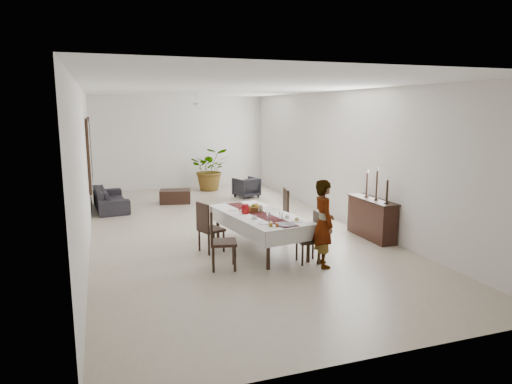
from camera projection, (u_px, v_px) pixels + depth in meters
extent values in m
cube|color=beige|center=(226.00, 228.00, 10.68)|extent=(6.00, 12.00, 0.00)
cube|color=white|center=(224.00, 89.00, 10.11)|extent=(6.00, 12.00, 0.02)
cube|color=white|center=(180.00, 142.00, 15.98)|extent=(6.00, 0.02, 3.20)
cube|color=white|center=(374.00, 220.00, 4.81)|extent=(6.00, 0.02, 3.20)
cube|color=white|center=(85.00, 166.00, 9.43)|extent=(0.02, 12.00, 3.20)
cube|color=white|center=(341.00, 156.00, 11.36)|extent=(0.02, 12.00, 3.20)
cube|color=black|center=(259.00, 216.00, 8.97)|extent=(1.31, 2.42, 0.05)
cylinder|color=black|center=(268.00, 251.00, 7.90)|extent=(0.08, 0.08, 0.67)
cylinder|color=black|center=(308.00, 244.00, 8.29)|extent=(0.08, 0.08, 0.67)
cylinder|color=black|center=(218.00, 224.00, 9.78)|extent=(0.08, 0.08, 0.67)
cylinder|color=black|center=(252.00, 219.00, 10.18)|extent=(0.08, 0.08, 0.67)
cube|color=white|center=(259.00, 214.00, 8.97)|extent=(1.51, 2.61, 0.01)
cube|color=silver|center=(234.00, 224.00, 8.73)|extent=(0.41, 2.43, 0.29)
cube|color=silver|center=(283.00, 218.00, 9.25)|extent=(0.41, 2.43, 0.29)
cube|color=white|center=(293.00, 236.00, 7.93)|extent=(1.11, 0.19, 0.29)
cube|color=white|center=(233.00, 209.00, 10.05)|extent=(1.11, 0.19, 0.29)
cube|color=#53171A|center=(259.00, 214.00, 8.97)|extent=(0.72, 2.41, 0.00)
cylinder|color=#9C0B0F|center=(245.00, 209.00, 8.96)|extent=(0.16, 0.16, 0.19)
torus|color=maroon|center=(242.00, 209.00, 8.92)|extent=(0.12, 0.04, 0.11)
cylinder|color=white|center=(281.00, 216.00, 8.47)|extent=(0.07, 0.07, 0.16)
cylinder|color=silver|center=(268.00, 216.00, 8.45)|extent=(0.07, 0.07, 0.16)
cylinder|color=silver|center=(260.00, 209.00, 9.02)|extent=(0.07, 0.07, 0.16)
cylinder|color=silver|center=(287.00, 217.00, 8.60)|extent=(0.09, 0.09, 0.06)
cylinder|color=white|center=(287.00, 218.00, 8.60)|extent=(0.14, 0.14, 0.01)
cylinder|color=silver|center=(255.00, 218.00, 8.54)|extent=(0.09, 0.09, 0.06)
cylinder|color=silver|center=(255.00, 219.00, 8.54)|extent=(0.14, 0.14, 0.01)
cylinder|color=white|center=(297.00, 221.00, 8.37)|extent=(0.23, 0.23, 0.01)
sphere|color=tan|center=(297.00, 220.00, 8.36)|extent=(0.09, 0.09, 0.09)
cylinder|color=silver|center=(265.00, 223.00, 8.21)|extent=(0.23, 0.23, 0.01)
cylinder|color=silver|center=(234.00, 210.00, 9.28)|extent=(0.23, 0.23, 0.01)
cylinder|color=#444449|center=(286.00, 225.00, 8.10)|extent=(0.34, 0.34, 0.02)
cylinder|color=brown|center=(277.00, 225.00, 7.97)|extent=(0.06, 0.06, 0.07)
cylinder|color=#8D5F14|center=(271.00, 225.00, 7.97)|extent=(0.06, 0.06, 0.07)
cylinder|color=brown|center=(270.00, 223.00, 8.08)|extent=(0.06, 0.06, 0.07)
cylinder|color=brown|center=(256.00, 209.00, 9.19)|extent=(0.29, 0.29, 0.10)
sphere|color=maroon|center=(257.00, 205.00, 9.20)|extent=(0.09, 0.09, 0.09)
sphere|color=olive|center=(253.00, 205.00, 9.18)|extent=(0.08, 0.08, 0.08)
sphere|color=gold|center=(257.00, 206.00, 9.13)|extent=(0.08, 0.08, 0.08)
cube|color=black|center=(308.00, 241.00, 8.26)|extent=(0.42, 0.42, 0.04)
cylinder|color=black|center=(319.00, 254.00, 8.18)|extent=(0.04, 0.04, 0.38)
cylinder|color=black|center=(313.00, 249.00, 8.49)|extent=(0.04, 0.04, 0.38)
cylinder|color=black|center=(303.00, 255.00, 8.11)|extent=(0.04, 0.04, 0.38)
cylinder|color=black|center=(297.00, 250.00, 8.41)|extent=(0.04, 0.04, 0.38)
cube|color=black|center=(318.00, 226.00, 8.25)|extent=(0.07, 0.39, 0.50)
cube|color=black|center=(276.00, 218.00, 9.56)|extent=(0.56, 0.56, 0.05)
cylinder|color=black|center=(286.00, 233.00, 9.44)|extent=(0.06, 0.06, 0.47)
cylinder|color=black|center=(283.00, 228.00, 9.82)|extent=(0.06, 0.06, 0.47)
cylinder|color=black|center=(268.00, 233.00, 9.39)|extent=(0.06, 0.06, 0.47)
cylinder|color=black|center=(265.00, 228.00, 9.77)|extent=(0.06, 0.06, 0.47)
cube|color=black|center=(286.00, 203.00, 9.53)|extent=(0.14, 0.48, 0.61)
cube|color=black|center=(223.00, 243.00, 7.93)|extent=(0.53, 0.53, 0.05)
cylinder|color=black|center=(213.00, 253.00, 8.13)|extent=(0.05, 0.05, 0.44)
cylinder|color=black|center=(213.00, 260.00, 7.77)|extent=(0.05, 0.05, 0.44)
cylinder|color=black|center=(233.00, 253.00, 8.17)|extent=(0.05, 0.05, 0.44)
cylinder|color=black|center=(235.00, 259.00, 7.81)|extent=(0.05, 0.05, 0.44)
cube|color=black|center=(211.00, 226.00, 7.85)|extent=(0.14, 0.45, 0.57)
cube|color=black|center=(211.00, 230.00, 8.89)|extent=(0.54, 0.54, 0.05)
cylinder|color=black|center=(199.00, 241.00, 8.96)|extent=(0.05, 0.05, 0.41)
cylinder|color=black|center=(209.00, 245.00, 8.69)|extent=(0.05, 0.05, 0.41)
cylinder|color=black|center=(214.00, 238.00, 9.17)|extent=(0.05, 0.05, 0.41)
cylinder|color=black|center=(224.00, 242.00, 8.90)|extent=(0.05, 0.05, 0.41)
cube|color=black|center=(203.00, 217.00, 8.72)|extent=(0.18, 0.41, 0.53)
imported|color=gray|center=(324.00, 223.00, 8.00)|extent=(0.44, 0.61, 1.56)
cube|color=black|center=(372.00, 219.00, 9.85)|extent=(0.37, 1.38, 0.83)
cube|color=black|center=(372.00, 200.00, 9.77)|extent=(0.41, 1.44, 0.03)
cylinder|color=black|center=(386.00, 203.00, 9.29)|extent=(0.09, 0.09, 0.03)
cylinder|color=black|center=(387.00, 191.00, 9.25)|extent=(0.05, 0.05, 0.46)
cylinder|color=beige|center=(388.00, 178.00, 9.20)|extent=(0.03, 0.03, 0.07)
cylinder|color=black|center=(376.00, 200.00, 9.64)|extent=(0.09, 0.09, 0.03)
cylinder|color=black|center=(377.00, 185.00, 9.58)|extent=(0.05, 0.05, 0.60)
cylinder|color=beige|center=(378.00, 169.00, 9.52)|extent=(0.03, 0.03, 0.07)
cylinder|color=black|center=(367.00, 196.00, 9.98)|extent=(0.09, 0.09, 0.03)
cylinder|color=black|center=(367.00, 184.00, 9.93)|extent=(0.05, 0.05, 0.51)
cylinder|color=white|center=(368.00, 171.00, 9.88)|extent=(0.03, 0.03, 0.07)
imported|color=#252227|center=(111.00, 199.00, 12.70)|extent=(0.95, 2.10, 0.60)
imported|color=#27252A|center=(246.00, 187.00, 14.42)|extent=(0.85, 0.86, 0.63)
cube|color=black|center=(175.00, 196.00, 13.55)|extent=(0.99, 0.76, 0.39)
imported|color=#315020|center=(211.00, 169.00, 15.61)|extent=(1.53, 1.39, 1.47)
cube|color=black|center=(89.00, 156.00, 11.49)|extent=(0.06, 1.05, 1.85)
cube|color=silver|center=(90.00, 156.00, 11.50)|extent=(0.01, 0.90, 1.70)
cube|color=black|center=(90.00, 149.00, 13.45)|extent=(0.06, 1.05, 1.85)
cube|color=white|center=(91.00, 149.00, 13.46)|extent=(0.01, 0.90, 1.70)
cylinder|color=white|center=(197.00, 97.00, 12.92)|extent=(0.04, 0.04, 0.20)
cylinder|color=white|center=(197.00, 104.00, 12.95)|extent=(0.16, 0.16, 0.08)
cube|color=silver|center=(194.00, 104.00, 13.28)|extent=(0.10, 0.55, 0.01)
cube|color=silver|center=(199.00, 104.00, 12.63)|extent=(0.10, 0.55, 0.01)
cube|color=white|center=(209.00, 104.00, 13.06)|extent=(0.55, 0.10, 0.01)
cube|color=silver|center=(185.00, 104.00, 12.84)|extent=(0.55, 0.10, 0.01)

